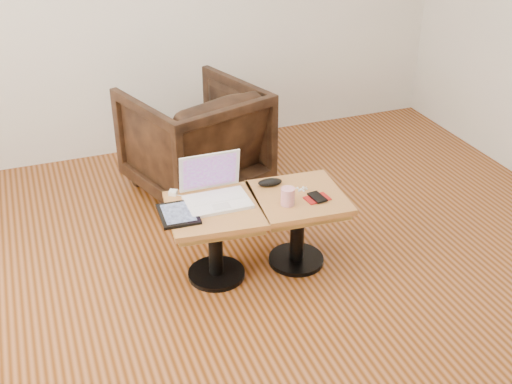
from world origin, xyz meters
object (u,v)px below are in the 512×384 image
object	(u,v)px
laptop	(215,192)
striped_cup	(288,196)
side_table_left	(215,225)
armchair	(195,139)
side_table_right	(298,212)

from	to	relation	value
laptop	striped_cup	distance (m)	0.41
striped_cup	laptop	bearing A→B (deg)	151.77
side_table_left	striped_cup	distance (m)	0.44
side_table_left	striped_cup	size ratio (longest dim) A/B	5.54
striped_cup	armchair	xyz separation A→B (m)	(-0.20, 1.17, -0.13)
side_table_left	laptop	bearing A→B (deg)	74.20
side_table_left	side_table_right	distance (m)	0.49
side_table_right	laptop	bearing A→B (deg)	169.84
side_table_left	side_table_right	world-z (taller)	same
side_table_right	laptop	size ratio (longest dim) A/B	1.53
laptop	armchair	size ratio (longest dim) A/B	0.42
laptop	striped_cup	xyz separation A→B (m)	(0.36, -0.19, -0.00)
armchair	side_table_right	bearing A→B (deg)	87.18
laptop	side_table_right	bearing A→B (deg)	-13.80
side_table_left	striped_cup	bearing A→B (deg)	-9.63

